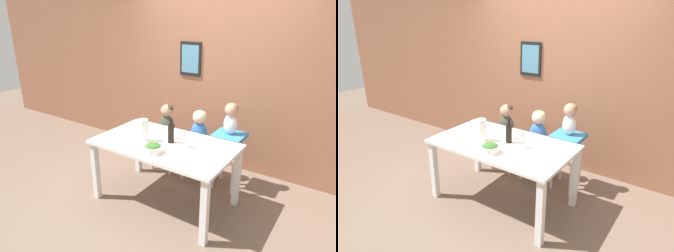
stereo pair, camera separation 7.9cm
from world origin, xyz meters
TOP-DOWN VIEW (x-y plane):
  - ground_plane at (0.00, 0.00)m, footprint 14.00×14.00m
  - wall_back at (-0.00, 1.30)m, footprint 10.00×0.09m
  - dining_table at (0.00, 0.00)m, footprint 1.58×0.92m
  - chair_far_left at (-0.45, 0.71)m, footprint 0.44×0.41m
  - chair_far_center at (0.06, 0.71)m, footprint 0.44×0.41m
  - chair_right_highchair at (0.48, 0.71)m, footprint 0.37×0.35m
  - person_child_left at (-0.45, 0.71)m, footprint 0.24×0.18m
  - person_child_center at (0.06, 0.71)m, footprint 0.24×0.18m
  - person_baby_right at (0.48, 0.72)m, footprint 0.17×0.16m
  - wine_bottle at (0.05, 0.05)m, footprint 0.07×0.07m
  - paper_towel_roll at (-0.23, -0.08)m, footprint 0.11×0.11m
  - wine_glass_near at (0.24, 0.02)m, footprint 0.07×0.07m
  - wine_glass_far at (-0.02, 0.14)m, footprint 0.07×0.07m
  - salad_bowl_large at (0.04, -0.28)m, footprint 0.20×0.20m
  - dinner_plate_front_left at (-0.52, -0.25)m, footprint 0.22×0.22m
  - dinner_plate_back_left at (-0.44, 0.27)m, footprint 0.22×0.22m

SIDE VIEW (x-z plane):
  - ground_plane at x=0.00m, z-range 0.00..0.00m
  - chair_far_left at x=-0.45m, z-range 0.16..0.60m
  - chair_far_center at x=0.06m, z-range 0.16..0.60m
  - chair_right_highchair at x=0.48m, z-range 0.21..0.95m
  - dining_table at x=0.00m, z-range 0.28..1.04m
  - person_child_left at x=-0.45m, z-range 0.46..0.98m
  - person_child_center at x=0.06m, z-range 0.46..0.98m
  - dinner_plate_front_left at x=-0.52m, z-range 0.76..0.77m
  - dinner_plate_back_left at x=-0.44m, z-range 0.76..0.77m
  - salad_bowl_large at x=0.04m, z-range 0.76..0.86m
  - wine_bottle at x=0.05m, z-range 0.73..1.03m
  - paper_towel_roll at x=-0.23m, z-range 0.76..1.02m
  - wine_glass_near at x=0.24m, z-range 0.80..0.99m
  - wine_glass_far at x=-0.02m, z-range 0.80..0.99m
  - person_baby_right at x=0.48m, z-range 0.78..1.17m
  - wall_back at x=0.00m, z-range 0.00..2.70m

